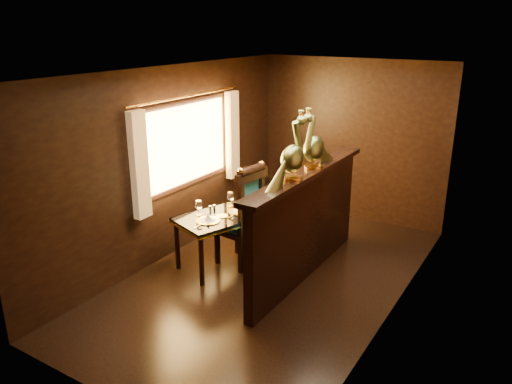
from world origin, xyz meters
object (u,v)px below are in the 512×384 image
dining_table (223,220)px  chair_right (246,214)px  peacock_left (293,147)px  chair_left (276,227)px  peacock_right (314,137)px

dining_table → chair_right: 0.32m
chair_right → peacock_left: 1.29m
chair_left → chair_right: 0.48m
peacock_left → dining_table: bearing=173.9°
dining_table → peacock_right: (1.03, 0.43, 1.11)m
chair_left → peacock_right: 1.16m
chair_left → peacock_right: size_ratio=1.71×
dining_table → peacock_right: size_ratio=1.80×
chair_left → dining_table: bearing=-173.5°
chair_right → peacock_left: bearing=-11.3°
peacock_left → peacock_right: same height
chair_left → peacock_right: (0.29, 0.36, 1.07)m
peacock_left → peacock_right: bearing=90.0°
dining_table → chair_right: size_ratio=0.97×
dining_table → chair_right: bearing=46.9°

